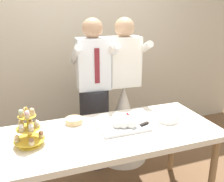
{
  "coord_description": "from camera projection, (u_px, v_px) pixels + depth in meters",
  "views": [
    {
      "loc": [
        -0.67,
        -1.83,
        1.77
      ],
      "look_at": [
        0.05,
        0.15,
        1.07
      ],
      "focal_mm": 41.72,
      "sensor_mm": 36.0,
      "label": 1
    }
  ],
  "objects": [
    {
      "name": "rear_wall",
      "position": [
        71.0,
        32.0,
        3.28
      ],
      "size": [
        5.2,
        0.1,
        2.9
      ],
      "primitive_type": "cube",
      "color": "beige",
      "rests_on": "ground_plane"
    },
    {
      "name": "dessert_table",
      "position": [
        112.0,
        139.0,
        2.19
      ],
      "size": [
        1.8,
        0.8,
        0.78
      ],
      "color": "silver",
      "rests_on": "ground_plane"
    },
    {
      "name": "cupcake_stand",
      "position": [
        29.0,
        130.0,
        1.91
      ],
      "size": [
        0.23,
        0.23,
        0.31
      ],
      "color": "gold",
      "rests_on": "dessert_table"
    },
    {
      "name": "main_cake_tray",
      "position": [
        123.0,
        123.0,
        2.22
      ],
      "size": [
        0.43,
        0.32,
        0.13
      ],
      "color": "silver",
      "rests_on": "dessert_table"
    },
    {
      "name": "plate_stack",
      "position": [
        168.0,
        118.0,
        2.35
      ],
      "size": [
        0.2,
        0.2,
        0.05
      ],
      "color": "white",
      "rests_on": "dessert_table"
    },
    {
      "name": "round_cake",
      "position": [
        74.0,
        122.0,
        2.28
      ],
      "size": [
        0.24,
        0.24,
        0.06
      ],
      "color": "white",
      "rests_on": "dessert_table"
    },
    {
      "name": "person_groom",
      "position": [
        94.0,
        104.0,
        2.85
      ],
      "size": [
        0.5,
        0.52,
        1.66
      ],
      "color": "#232328",
      "rests_on": "ground_plane"
    },
    {
      "name": "person_bride",
      "position": [
        123.0,
        113.0,
        3.02
      ],
      "size": [
        0.56,
        0.56,
        1.66
      ],
      "color": "white",
      "rests_on": "ground_plane"
    }
  ]
}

